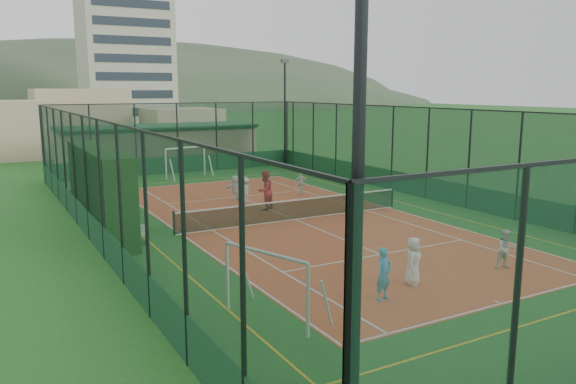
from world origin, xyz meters
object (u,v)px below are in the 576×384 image
(child_far_left, at_px, (245,190))
(coach, at_px, (265,190))
(child_near_right, at_px, (506,249))
(white_bench, at_px, (128,234))
(futsal_goal_far, at_px, (186,162))
(child_near_mid, at_px, (384,274))
(clubhouse, at_px, (158,145))
(child_far_back, at_px, (235,188))
(apartment_tower, at_px, (125,37))
(floodlight_sw, at_px, (356,244))
(child_far_right, at_px, (301,183))
(floodlight_ne, at_px, (285,113))
(child_near_left, at_px, (413,261))
(futsal_goal_near, at_px, (265,288))

(child_far_left, relative_size, coach, 0.70)
(child_near_right, bearing_deg, white_bench, 157.60)
(child_far_left, bearing_deg, futsal_goal_far, -108.64)
(white_bench, relative_size, child_near_mid, 0.95)
(clubhouse, distance_m, child_far_left, 17.32)
(child_near_mid, height_order, child_far_back, child_near_mid)
(clubhouse, distance_m, apartment_tower, 62.64)
(floodlight_sw, xyz_separation_m, coach, (8.35, 19.18, -3.12))
(futsal_goal_far, distance_m, child_far_right, 10.17)
(clubhouse, bearing_deg, floodlight_ne, -32.12)
(child_near_mid, distance_m, coach, 12.83)
(apartment_tower, relative_size, child_near_left, 19.74)
(futsal_goal_near, distance_m, child_far_back, 16.50)
(child_far_right, bearing_deg, floodlight_ne, -101.86)
(child_near_mid, bearing_deg, white_bench, 101.37)
(child_near_left, bearing_deg, child_far_left, 52.08)
(futsal_goal_near, relative_size, child_near_right, 2.16)
(floodlight_ne, distance_m, futsal_goal_near, 30.50)
(floodlight_sw, distance_m, child_far_left, 23.09)
(child_far_right, bearing_deg, futsal_goal_far, -56.25)
(futsal_goal_near, bearing_deg, child_near_right, -110.44)
(clubhouse, xyz_separation_m, child_far_back, (-0.52, -16.34, -0.88))
(child_near_mid, xyz_separation_m, child_far_back, (2.23, 15.66, -0.10))
(apartment_tower, distance_m, child_far_left, 79.57)
(floodlight_ne, height_order, clubhouse, floodlight_ne)
(futsal_goal_near, bearing_deg, child_near_mid, -114.43)
(clubhouse, height_order, child_far_back, clubhouse)
(child_near_left, height_order, coach, coach)
(child_far_right, bearing_deg, child_far_back, 7.30)
(floodlight_ne, relative_size, child_far_back, 6.05)
(floodlight_ne, relative_size, child_far_left, 5.97)
(child_near_left, distance_m, child_far_left, 14.15)
(floodlight_ne, xyz_separation_m, futsal_goal_near, (-15.05, -26.34, -3.18))
(child_far_right, bearing_deg, child_near_left, 85.29)
(child_near_mid, relative_size, child_far_back, 1.15)
(child_far_back, bearing_deg, apartment_tower, -115.16)
(child_near_left, xyz_separation_m, child_far_back, (0.62, 15.09, -0.08))
(coach, bearing_deg, child_near_mid, 49.57)
(child_near_mid, bearing_deg, child_near_right, -14.04)
(child_near_left, distance_m, coach, 12.03)
(child_near_mid, height_order, child_far_left, child_near_mid)
(child_near_mid, relative_size, coach, 0.79)
(white_bench, distance_m, coach, 8.19)
(apartment_tower, xyz_separation_m, futsal_goal_far, (-12.21, -67.23, -13.98))
(floodlight_sw, distance_m, child_far_right, 25.23)
(child_near_left, height_order, child_far_left, child_near_left)
(white_bench, relative_size, child_far_back, 1.09)
(child_far_left, xyz_separation_m, coach, (0.12, -2.13, 0.30))
(floodlight_sw, distance_m, child_near_right, 13.62)
(apartment_tower, xyz_separation_m, child_far_left, (-12.36, -77.30, -14.30))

